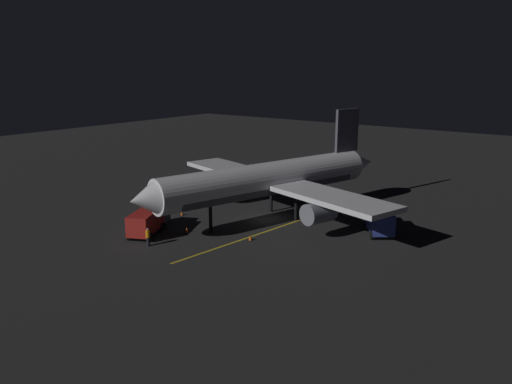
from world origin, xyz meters
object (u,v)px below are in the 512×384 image
(catering_truck, at_px, (378,221))
(ground_crew_worker, at_px, (148,237))
(traffic_cone_near_left, at_px, (250,238))
(traffic_cone_under_wing, at_px, (187,230))
(airliner, at_px, (271,180))
(traffic_cone_near_right, at_px, (182,213))
(traffic_cone_far, at_px, (136,229))
(baggage_truck, at_px, (148,221))

(catering_truck, relative_size, ground_crew_worker, 3.47)
(traffic_cone_near_left, bearing_deg, traffic_cone_under_wing, 16.72)
(airliner, distance_m, traffic_cone_near_left, 8.57)
(catering_truck, distance_m, traffic_cone_near_right, 21.53)
(traffic_cone_near_left, bearing_deg, traffic_cone_far, 23.00)
(traffic_cone_near_right, distance_m, traffic_cone_far, 6.80)
(airliner, height_order, traffic_cone_far, airliner)
(baggage_truck, height_order, catering_truck, baggage_truck)
(traffic_cone_near_left, distance_m, traffic_cone_near_right, 11.51)
(baggage_truck, height_order, traffic_cone_near_right, baggage_truck)
(traffic_cone_far, bearing_deg, ground_crew_worker, 152.88)
(baggage_truck, bearing_deg, traffic_cone_near_right, -74.07)
(ground_crew_worker, height_order, traffic_cone_near_left, ground_crew_worker)
(baggage_truck, bearing_deg, traffic_cone_far, 8.71)
(catering_truck, height_order, traffic_cone_near_left, catering_truck)
(traffic_cone_near_right, height_order, traffic_cone_under_wing, same)
(airliner, relative_size, traffic_cone_under_wing, 58.74)
(catering_truck, bearing_deg, airliner, 12.27)
(baggage_truck, relative_size, traffic_cone_far, 12.34)
(baggage_truck, distance_m, catering_truck, 23.05)
(traffic_cone_under_wing, bearing_deg, traffic_cone_near_right, -40.51)
(airliner, distance_m, traffic_cone_under_wing, 10.72)
(traffic_cone_near_left, height_order, traffic_cone_near_right, same)
(airliner, bearing_deg, traffic_cone_near_left, 109.79)
(baggage_truck, xyz_separation_m, traffic_cone_far, (1.63, 0.25, -1.02))
(traffic_cone_under_wing, xyz_separation_m, traffic_cone_far, (4.52, 2.73, 0.00))
(traffic_cone_near_left, xyz_separation_m, traffic_cone_near_right, (11.32, -2.09, 0.00))
(baggage_truck, relative_size, traffic_cone_under_wing, 12.34)
(traffic_cone_near_right, bearing_deg, traffic_cone_under_wing, 139.49)
(airliner, relative_size, traffic_cone_near_right, 58.74)
(traffic_cone_under_wing, height_order, traffic_cone_far, same)
(airliner, bearing_deg, traffic_cone_far, 54.07)
(traffic_cone_under_wing, bearing_deg, traffic_cone_far, 31.16)
(traffic_cone_near_right, relative_size, traffic_cone_under_wing, 1.00)
(baggage_truck, height_order, traffic_cone_under_wing, baggage_truck)
(catering_truck, height_order, traffic_cone_under_wing, catering_truck)
(traffic_cone_near_right, xyz_separation_m, traffic_cone_far, (-0.23, 6.79, 0.00))
(baggage_truck, relative_size, traffic_cone_near_right, 12.34)
(catering_truck, bearing_deg, traffic_cone_near_right, 20.32)
(airliner, distance_m, baggage_truck, 13.79)
(ground_crew_worker, distance_m, traffic_cone_under_wing, 5.03)
(airliner, height_order, traffic_cone_near_left, airliner)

